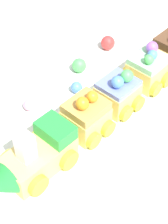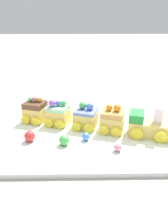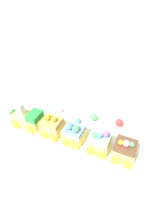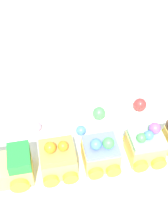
{
  "view_description": "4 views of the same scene",
  "coord_description": "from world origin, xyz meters",
  "px_view_note": "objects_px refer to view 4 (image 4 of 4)",
  "views": [
    {
      "loc": [
        0.42,
        0.19,
        0.47
      ],
      "look_at": [
        0.03,
        0.01,
        0.03
      ],
      "focal_mm": 60.0,
      "sensor_mm": 36.0,
      "label": 1
    },
    {
      "loc": [
        -0.04,
        -0.54,
        0.3
      ],
      "look_at": [
        -0.03,
        0.02,
        0.07
      ],
      "focal_mm": 35.0,
      "sensor_mm": 36.0,
      "label": 2
    },
    {
      "loc": [
        -0.1,
        0.41,
        0.45
      ],
      "look_at": [
        -0.05,
        -0.02,
        0.08
      ],
      "focal_mm": 28.0,
      "sensor_mm": 36.0,
      "label": 3
    },
    {
      "loc": [
        0.17,
        0.33,
        0.5
      ],
      "look_at": [
        -0.03,
        -0.03,
        0.08
      ],
      "focal_mm": 50.0,
      "sensor_mm": 36.0,
      "label": 4
    }
  ],
  "objects_px": {
    "cake_car_caramel": "(58,159)",
    "cake_car_mint": "(145,146)",
    "gumball_blue": "(81,131)",
    "gumball_green": "(99,113)",
    "cake_car_blueberry": "(101,153)",
    "gumball_pink": "(37,127)",
    "gumball_red": "(140,105)"
  },
  "relations": [
    {
      "from": "gumball_blue",
      "to": "gumball_pink",
      "type": "relative_size",
      "value": 1.05
    },
    {
      "from": "cake_car_caramel",
      "to": "cake_car_blueberry",
      "type": "height_order",
      "value": "cake_car_caramel"
    },
    {
      "from": "cake_car_mint",
      "to": "cake_car_blueberry",
      "type": "bearing_deg",
      "value": 0.4
    },
    {
      "from": "gumball_green",
      "to": "gumball_blue",
      "type": "distance_m",
      "value": 0.06
    },
    {
      "from": "cake_car_caramel",
      "to": "cake_car_mint",
      "type": "height_order",
      "value": "cake_car_caramel"
    },
    {
      "from": "gumball_green",
      "to": "cake_car_mint",
      "type": "bearing_deg",
      "value": 101.48
    },
    {
      "from": "cake_car_blueberry",
      "to": "gumball_pink",
      "type": "xyz_separation_m",
      "value": [
        0.07,
        -0.13,
        -0.02
      ]
    },
    {
      "from": "gumball_green",
      "to": "gumball_blue",
      "type": "height_order",
      "value": "gumball_green"
    },
    {
      "from": "cake_car_blueberry",
      "to": "gumball_green",
      "type": "xyz_separation_m",
      "value": [
        -0.06,
        -0.1,
        -0.01
      ]
    },
    {
      "from": "cake_car_mint",
      "to": "gumball_red",
      "type": "relative_size",
      "value": 3.12
    },
    {
      "from": "gumball_green",
      "to": "gumball_blue",
      "type": "bearing_deg",
      "value": 21.78
    },
    {
      "from": "cake_car_blueberry",
      "to": "gumball_blue",
      "type": "height_order",
      "value": "cake_car_blueberry"
    },
    {
      "from": "cake_car_blueberry",
      "to": "gumball_pink",
      "type": "height_order",
      "value": "cake_car_blueberry"
    },
    {
      "from": "cake_car_caramel",
      "to": "gumball_green",
      "type": "relative_size",
      "value": 3.26
    },
    {
      "from": "cake_car_mint",
      "to": "gumball_blue",
      "type": "distance_m",
      "value": 0.13
    },
    {
      "from": "gumball_blue",
      "to": "cake_car_mint",
      "type": "bearing_deg",
      "value": 127.91
    },
    {
      "from": "cake_car_caramel",
      "to": "gumball_pink",
      "type": "relative_size",
      "value": 4.44
    },
    {
      "from": "cake_car_caramel",
      "to": "cake_car_mint",
      "type": "xyz_separation_m",
      "value": [
        -0.16,
        0.05,
        -0.0
      ]
    },
    {
      "from": "gumball_blue",
      "to": "gumball_green",
      "type": "bearing_deg",
      "value": -158.22
    },
    {
      "from": "cake_car_mint",
      "to": "gumball_green",
      "type": "distance_m",
      "value": 0.13
    },
    {
      "from": "gumball_red",
      "to": "gumball_pink",
      "type": "bearing_deg",
      "value": -13.08
    },
    {
      "from": "gumball_green",
      "to": "gumball_pink",
      "type": "bearing_deg",
      "value": -13.44
    },
    {
      "from": "gumball_blue",
      "to": "gumball_pink",
      "type": "bearing_deg",
      "value": -35.39
    },
    {
      "from": "cake_car_blueberry",
      "to": "gumball_pink",
      "type": "bearing_deg",
      "value": -43.43
    },
    {
      "from": "cake_car_mint",
      "to": "gumball_pink",
      "type": "height_order",
      "value": "cake_car_mint"
    },
    {
      "from": "cake_car_mint",
      "to": "gumball_blue",
      "type": "bearing_deg",
      "value": -34.69
    },
    {
      "from": "gumball_green",
      "to": "gumball_pink",
      "type": "height_order",
      "value": "gumball_green"
    },
    {
      "from": "cake_car_mint",
      "to": "gumball_pink",
      "type": "relative_size",
      "value": 4.44
    },
    {
      "from": "cake_car_blueberry",
      "to": "cake_car_caramel",
      "type": "bearing_deg",
      "value": -0.31
    },
    {
      "from": "gumball_blue",
      "to": "gumball_red",
      "type": "bearing_deg",
      "value": -179.28
    },
    {
      "from": "gumball_green",
      "to": "gumball_pink",
      "type": "distance_m",
      "value": 0.13
    },
    {
      "from": "gumball_green",
      "to": "gumball_red",
      "type": "height_order",
      "value": "gumball_red"
    }
  ]
}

